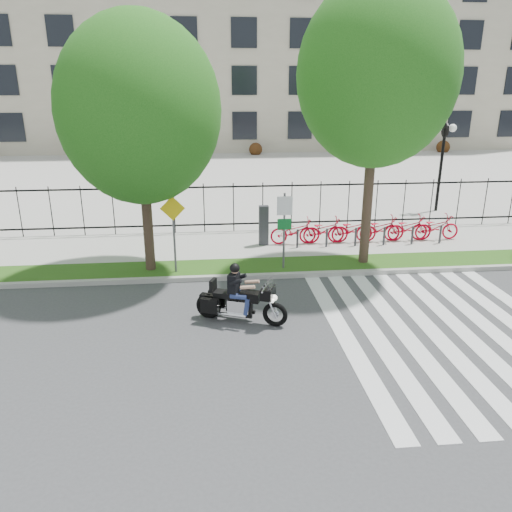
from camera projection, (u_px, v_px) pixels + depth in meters
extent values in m
plane|color=#3C3C3F|center=(256.00, 341.00, 12.04)|extent=(120.00, 120.00, 0.00)
cube|color=#9E9D95|center=(243.00, 277.00, 15.87)|extent=(60.00, 0.20, 0.15)
cube|color=#214A12|center=(241.00, 268.00, 16.68)|extent=(60.00, 1.50, 0.15)
cube|color=#A9A69E|center=(237.00, 245.00, 19.03)|extent=(60.00, 3.50, 0.15)
cube|color=#A9A69E|center=(221.00, 172.00, 35.56)|extent=(80.00, 34.00, 0.10)
cube|color=#A79D87|center=(212.00, 43.00, 51.19)|extent=(60.00, 20.00, 20.00)
cylinder|color=black|center=(440.00, 171.00, 23.64)|extent=(0.14, 0.14, 4.00)
cylinder|color=black|center=(445.00, 130.00, 23.03)|extent=(0.06, 0.70, 0.70)
sphere|color=white|center=(438.00, 128.00, 22.96)|extent=(0.36, 0.36, 0.36)
sphere|color=white|center=(453.00, 128.00, 23.03)|extent=(0.36, 0.36, 0.36)
cylinder|color=#36251D|center=(147.00, 216.00, 15.80)|extent=(0.32, 0.32, 3.55)
ellipsoid|color=#145112|center=(139.00, 110.00, 14.75)|extent=(4.86, 4.86, 5.59)
cylinder|color=#36251D|center=(368.00, 196.00, 16.31)|extent=(0.32, 0.32, 4.55)
ellipsoid|color=#145112|center=(377.00, 74.00, 15.10)|extent=(4.91, 4.91, 5.64)
cube|color=#2D2D33|center=(264.00, 225.00, 18.62)|extent=(0.35, 0.25, 1.50)
imported|color=#C00018|center=(295.00, 231.00, 18.82)|extent=(1.88, 0.66, 0.99)
cylinder|color=#2D2D33|center=(297.00, 239.00, 18.40)|extent=(0.08, 0.08, 0.70)
imported|color=#C00018|center=(324.00, 230.00, 18.92)|extent=(1.88, 0.66, 0.99)
cylinder|color=#2D2D33|center=(327.00, 238.00, 18.50)|extent=(0.08, 0.08, 0.70)
imported|color=#C00018|center=(352.00, 229.00, 19.03)|extent=(1.88, 0.66, 0.99)
cylinder|color=#2D2D33|center=(356.00, 237.00, 18.60)|extent=(0.08, 0.08, 0.70)
imported|color=#C00018|center=(380.00, 229.00, 19.13)|extent=(1.88, 0.66, 0.99)
cylinder|color=#2D2D33|center=(384.00, 236.00, 18.71)|extent=(0.08, 0.08, 0.70)
imported|color=#C00018|center=(408.00, 228.00, 19.24)|extent=(1.88, 0.66, 0.99)
cylinder|color=#2D2D33|center=(412.00, 235.00, 18.81)|extent=(0.08, 0.08, 0.70)
imported|color=#C00018|center=(435.00, 227.00, 19.34)|extent=(1.88, 0.66, 0.99)
cylinder|color=#2D2D33|center=(440.00, 234.00, 18.92)|extent=(0.08, 0.08, 0.70)
cylinder|color=#59595B|center=(284.00, 231.00, 16.05)|extent=(0.07, 0.07, 2.50)
cube|color=white|center=(285.00, 206.00, 15.74)|extent=(0.50, 0.03, 0.60)
cube|color=#0C6626|center=(284.00, 224.00, 15.93)|extent=(0.45, 0.03, 0.35)
cylinder|color=#59595B|center=(174.00, 236.00, 15.73)|extent=(0.07, 0.07, 2.40)
cube|color=yellow|center=(173.00, 208.00, 15.40)|extent=(0.78, 0.03, 0.78)
torus|color=black|center=(275.00, 314.00, 12.68)|extent=(0.66, 0.36, 0.66)
torus|color=black|center=(209.00, 306.00, 13.17)|extent=(0.70, 0.40, 0.70)
cube|color=black|center=(268.00, 293.00, 12.55)|extent=(0.46, 0.59, 0.29)
cube|color=#26262B|center=(271.00, 285.00, 12.46)|extent=(0.31, 0.50, 0.29)
cube|color=silver|center=(239.00, 306.00, 12.91)|extent=(0.65, 0.52, 0.38)
cube|color=black|center=(250.00, 296.00, 12.73)|extent=(0.61, 0.50, 0.25)
cube|color=black|center=(227.00, 294.00, 12.90)|extent=(0.75, 0.57, 0.13)
cube|color=black|center=(213.00, 285.00, 12.94)|extent=(0.21, 0.34, 0.32)
cube|color=black|center=(210.00, 306.00, 12.82)|extent=(0.50, 0.32, 0.38)
cube|color=black|center=(217.00, 297.00, 13.34)|extent=(0.50, 0.32, 0.38)
cube|color=black|center=(234.00, 283.00, 12.74)|extent=(0.36, 0.44, 0.50)
sphere|color=tan|center=(235.00, 270.00, 12.61)|extent=(0.22, 0.22, 0.22)
sphere|color=black|center=(235.00, 268.00, 12.60)|extent=(0.26, 0.26, 0.26)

